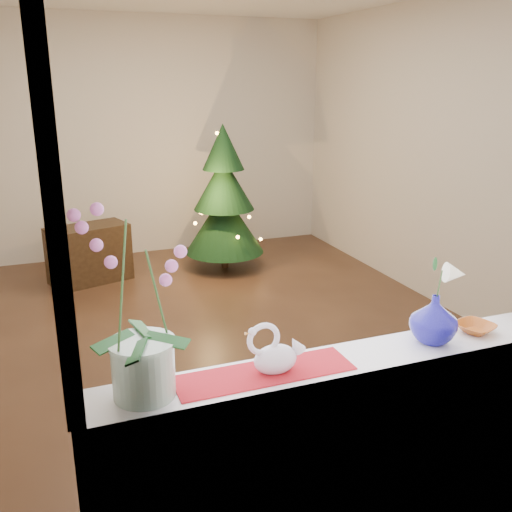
{
  "coord_description": "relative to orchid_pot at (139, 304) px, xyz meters",
  "views": [
    {
      "loc": [
        -1.11,
        -4.18,
        2.0
      ],
      "look_at": [
        -0.04,
        -1.4,
        1.07
      ],
      "focal_mm": 40.0,
      "sensor_mm": 36.0,
      "label": 1
    }
  ],
  "objects": [
    {
      "name": "window_frame",
      "position": [
        0.84,
        -0.11,
        0.43
      ],
      "size": [
        2.22,
        0.06,
        1.6
      ],
      "primitive_type": null,
      "color": "white",
      "rests_on": "windowsill"
    },
    {
      "name": "windowsill",
      "position": [
        0.84,
        -0.01,
        -0.37
      ],
      "size": [
        2.2,
        0.26,
        0.04
      ],
      "primitive_type": "cube",
      "color": "white",
      "rests_on": "window_apron"
    },
    {
      "name": "wall_front",
      "position": [
        0.84,
        -0.14,
        0.08
      ],
      "size": [
        4.5,
        0.1,
        2.7
      ],
      "primitive_type": "cube",
      "color": "beige",
      "rests_on": "ground"
    },
    {
      "name": "wall_back",
      "position": [
        0.84,
        4.86,
        0.08
      ],
      "size": [
        4.5,
        0.1,
        2.7
      ],
      "primitive_type": "cube",
      "color": "beige",
      "rests_on": "ground"
    },
    {
      "name": "amber_dish",
      "position": [
        1.48,
        0.01,
        -0.33
      ],
      "size": [
        0.17,
        0.17,
        0.03
      ],
      "primitive_type": "imported",
      "rotation": [
        0.0,
        0.0,
        0.31
      ],
      "color": "#A34C17",
      "rests_on": "windowsill"
    },
    {
      "name": "lily",
      "position": [
        1.24,
        -0.0,
        -0.02
      ],
      "size": [
        0.13,
        0.08,
        0.18
      ],
      "primitive_type": null,
      "color": "white",
      "rests_on": "blue_vase"
    },
    {
      "name": "ground",
      "position": [
        0.84,
        2.36,
        -1.27
      ],
      "size": [
        5.0,
        5.0,
        0.0
      ],
      "primitive_type": "plane",
      "color": "#352116",
      "rests_on": "ground"
    },
    {
      "name": "side_table",
      "position": [
        0.12,
        3.99,
        -0.98
      ],
      "size": [
        0.87,
        0.61,
        0.59
      ],
      "primitive_type": "cube",
      "rotation": [
        0.0,
        0.0,
        0.3
      ],
      "color": "black",
      "rests_on": "ground"
    },
    {
      "name": "swan",
      "position": [
        0.5,
        -0.01,
        -0.25
      ],
      "size": [
        0.24,
        0.12,
        0.2
      ],
      "primitive_type": null,
      "rotation": [
        0.0,
        0.0,
        -0.04
      ],
      "color": "silver",
      "rests_on": "windowsill"
    },
    {
      "name": "wall_right",
      "position": [
        3.09,
        2.36,
        0.08
      ],
      "size": [
        0.1,
        5.0,
        2.7
      ],
      "primitive_type": "cube",
      "color": "beige",
      "rests_on": "ground"
    },
    {
      "name": "runner",
      "position": [
        0.46,
        -0.01,
        -0.35
      ],
      "size": [
        0.7,
        0.2,
        0.01
      ],
      "primitive_type": "cube",
      "color": "maroon",
      "rests_on": "windowsill"
    },
    {
      "name": "window_apron",
      "position": [
        0.84,
        -0.1,
        -0.83
      ],
      "size": [
        2.2,
        0.08,
        0.88
      ],
      "primitive_type": "cube",
      "color": "white",
      "rests_on": "ground"
    },
    {
      "name": "blue_vase",
      "position": [
        1.24,
        -0.0,
        -0.23
      ],
      "size": [
        0.27,
        0.27,
        0.24
      ],
      "primitive_type": "imported",
      "rotation": [
        0.0,
        0.0,
        -0.18
      ],
      "color": "#0B0962",
      "rests_on": "windowsill"
    },
    {
      "name": "orchid_pot",
      "position": [
        0.0,
        0.0,
        0.0
      ],
      "size": [
        0.24,
        0.24,
        0.7
      ],
      "primitive_type": null,
      "rotation": [
        0.0,
        0.0,
        0.01
      ],
      "color": "beige",
      "rests_on": "windowsill"
    },
    {
      "name": "xmas_tree",
      "position": [
        1.56,
        3.94,
        -0.49
      ],
      "size": [
        1.12,
        1.12,
        1.57
      ],
      "primitive_type": null,
      "rotation": [
        0.0,
        0.0,
        -0.4
      ],
      "color": "black",
      "rests_on": "ground"
    },
    {
      "name": "paperweight",
      "position": [
        1.28,
        -0.03,
        -0.32
      ],
      "size": [
        0.07,
        0.07,
        0.07
      ],
      "primitive_type": "sphere",
      "rotation": [
        0.0,
        0.0,
        0.08
      ],
      "color": "white",
      "rests_on": "windowsill"
    }
  ]
}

